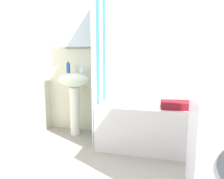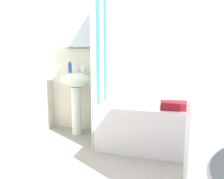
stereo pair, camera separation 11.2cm
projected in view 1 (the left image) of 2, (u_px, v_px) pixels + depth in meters
name	position (u px, v px, depth m)	size (l,w,h in m)	color
wall_back_tiled	(149.00, 53.00, 2.93)	(3.60, 0.18, 2.40)	white
wall_left_tiled	(4.00, 55.00, 2.41)	(0.07, 1.81, 2.40)	silver
sink	(74.00, 90.00, 3.02)	(0.44, 0.34, 0.87)	white
faucet	(76.00, 68.00, 3.05)	(0.03, 0.12, 0.12)	silver
soap_dispenser	(68.00, 68.00, 2.98)	(0.05, 0.05, 0.15)	#2C4FA5
toothbrush_cup	(82.00, 70.00, 3.01)	(0.06, 0.06, 0.08)	white
bathtub	(167.00, 126.00, 2.64)	(1.62, 0.68, 0.53)	silver
shower_curtain	(101.00, 64.00, 2.72)	(0.01, 0.68, 2.00)	white
conditioner_bottle	(218.00, 94.00, 2.70)	(0.05, 0.05, 0.23)	#BF4A73
lotion_bottle	(207.00, 95.00, 2.73)	(0.05, 0.05, 0.20)	gold
towel_folded	(177.00, 105.00, 2.41)	(0.36, 0.20, 0.08)	maroon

